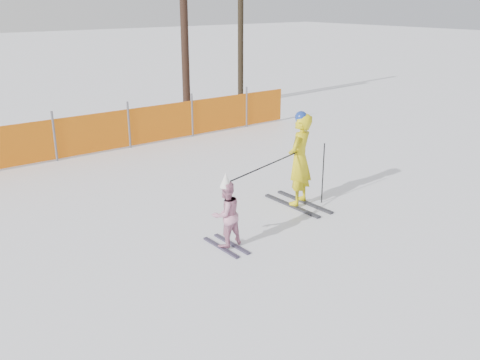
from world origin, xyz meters
The scene contains 6 objects.
ground centered at (0.00, 0.00, 0.00)m, with size 120.00×120.00×0.00m, color white.
adult centered at (1.77, 0.93, 0.93)m, with size 0.76×1.48×1.86m.
child centered at (-0.44, 0.30, 0.58)m, with size 0.54×0.91×1.27m.
ski_poles centered at (1.24, 0.66, 0.91)m, with size 2.55×0.59×1.21m.
safety_fence centered at (-1.25, 6.75, 0.56)m, with size 15.45×0.06×1.25m.
tree_trunks centered at (5.86, 9.86, 2.82)m, with size 2.98×0.71×5.68m.
Camera 1 is at (-5.09, -6.06, 3.85)m, focal length 40.00 mm.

